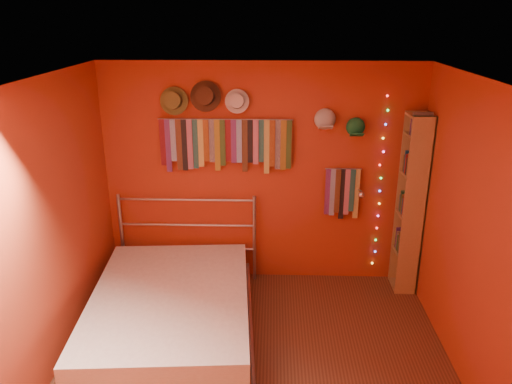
# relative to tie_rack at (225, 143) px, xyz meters

# --- Properties ---
(ground) EXTENTS (3.50, 3.50, 0.00)m
(ground) POSITION_rel_tie_rack_xyz_m (0.39, -1.68, -1.64)
(ground) COLOR #512D1B
(ground) RESTS_ON ground
(back_wall) EXTENTS (3.50, 0.02, 2.50)m
(back_wall) POSITION_rel_tie_rack_xyz_m (0.39, 0.07, -0.39)
(back_wall) COLOR #9B3419
(back_wall) RESTS_ON ground
(right_wall) EXTENTS (0.02, 3.50, 2.50)m
(right_wall) POSITION_rel_tie_rack_xyz_m (2.14, -1.68, -0.39)
(right_wall) COLOR #9B3419
(right_wall) RESTS_ON ground
(left_wall) EXTENTS (0.02, 3.50, 2.50)m
(left_wall) POSITION_rel_tie_rack_xyz_m (-1.36, -1.68, -0.39)
(left_wall) COLOR #9B3419
(left_wall) RESTS_ON ground
(ceiling) EXTENTS (3.50, 3.50, 0.02)m
(ceiling) POSITION_rel_tie_rack_xyz_m (0.39, -1.68, 0.86)
(ceiling) COLOR white
(ceiling) RESTS_ON back_wall
(tie_rack) EXTENTS (1.45, 0.03, 0.60)m
(tie_rack) POSITION_rel_tie_rack_xyz_m (0.00, 0.00, 0.00)
(tie_rack) COLOR #A6A6AB
(tie_rack) RESTS_ON back_wall
(small_tie_rack) EXTENTS (0.40, 0.03, 0.59)m
(small_tie_rack) POSITION_rel_tie_rack_xyz_m (1.29, 0.00, -0.55)
(small_tie_rack) COLOR #A6A6AB
(small_tie_rack) RESTS_ON back_wall
(fedora_olive) EXTENTS (0.30, 0.16, 0.29)m
(fedora_olive) POSITION_rel_tie_rack_xyz_m (-0.53, -0.03, 0.45)
(fedora_olive) COLOR brown
(fedora_olive) RESTS_ON back_wall
(fedora_brown) EXTENTS (0.32, 0.18, 0.32)m
(fedora_brown) POSITION_rel_tie_rack_xyz_m (-0.20, -0.04, 0.50)
(fedora_brown) COLOR #462819
(fedora_brown) RESTS_ON back_wall
(fedora_white) EXTENTS (0.26, 0.14, 0.25)m
(fedora_white) POSITION_rel_tie_rack_xyz_m (0.13, -0.03, 0.45)
(fedora_white) COLOR silver
(fedora_white) RESTS_ON back_wall
(cap_white) EXTENTS (0.20, 0.25, 0.20)m
(cap_white) POSITION_rel_tie_rack_xyz_m (1.06, 0.01, 0.26)
(cap_white) COLOR beige
(cap_white) RESTS_ON back_wall
(cap_green) EXTENTS (0.19, 0.24, 0.19)m
(cap_green) POSITION_rel_tie_rack_xyz_m (1.39, 0.01, 0.18)
(cap_green) COLOR #197439
(cap_green) RESTS_ON back_wall
(fairy_lights) EXTENTS (0.06, 0.02, 1.98)m
(fairy_lights) POSITION_rel_tie_rack_xyz_m (1.71, 0.03, -0.47)
(fairy_lights) COLOR #FF3333
(fairy_lights) RESTS_ON back_wall
(reading_lamp) EXTENTS (0.07, 0.29, 0.09)m
(reading_lamp) POSITION_rel_tie_rack_xyz_m (1.47, -0.16, -0.51)
(reading_lamp) COLOR #A6A6AB
(reading_lamp) RESTS_ON back_wall
(bookshelf) EXTENTS (0.25, 0.34, 2.00)m
(bookshelf) POSITION_rel_tie_rack_xyz_m (2.05, -0.15, -0.62)
(bookshelf) COLOR #A07D48
(bookshelf) RESTS_ON ground
(bed) EXTENTS (1.72, 2.21, 1.04)m
(bed) POSITION_rel_tie_rack_xyz_m (-0.45, -1.12, -1.40)
(bed) COLOR #A6A6AB
(bed) RESTS_ON ground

